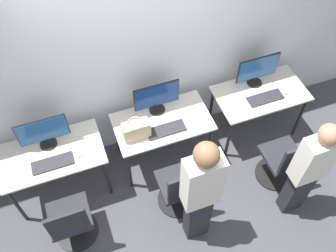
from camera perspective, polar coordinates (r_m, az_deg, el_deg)
name	(u,v)px	position (r m, az deg, el deg)	size (l,w,h in m)	color
ground_plane	(171,176)	(4.80, 0.53, -7.63)	(20.00, 20.00, 0.00)	#3D3D42
wall_back	(148,55)	(4.13, -3.09, 10.74)	(12.00, 0.05, 2.80)	silver
desk_left	(53,158)	(4.34, -17.13, -4.73)	(1.12, 0.63, 0.76)	#BCB7AD
monitor_left	(43,132)	(4.17, -18.48, -0.88)	(0.54, 0.19, 0.43)	black
keyboard_left	(53,163)	(4.18, -17.16, -5.44)	(0.44, 0.16, 0.02)	#262628
mouse_left	(79,154)	(4.17, -13.40, -4.12)	(0.06, 0.09, 0.03)	silver
office_chair_left	(72,223)	(4.24, -14.44, -14.14)	(0.48, 0.48, 0.91)	black
desk_center	(162,126)	(4.40, -0.86, -0.01)	(1.12, 0.63, 0.76)	#BCB7AD
monitor_center	(157,97)	(4.26, -1.75, 4.42)	(0.54, 0.19, 0.43)	black
keyboard_center	(166,130)	(4.24, -0.26, -0.57)	(0.44, 0.16, 0.02)	#262628
mouse_center	(190,120)	(4.32, 3.42, 0.86)	(0.06, 0.09, 0.03)	silver
office_chair_center	(180,189)	(4.29, 1.79, -9.61)	(0.48, 0.48, 0.91)	black
person_center	(201,192)	(3.63, 5.01, -9.98)	(0.36, 0.23, 1.74)	#232328
desk_right	(259,97)	(4.81, 13.76, 4.25)	(1.12, 0.63, 0.76)	#BCB7AD
monitor_right	(258,70)	(4.68, 13.49, 8.34)	(0.54, 0.19, 0.43)	black
keyboard_right	(265,98)	(4.69, 14.59, 4.16)	(0.44, 0.16, 0.02)	#262628
mouse_right	(286,91)	(4.82, 17.59, 5.04)	(0.06, 0.09, 0.03)	silver
office_chair_right	(283,162)	(4.66, 17.15, -5.31)	(0.48, 0.48, 0.91)	black
person_right	(309,169)	(4.13, 20.67, -6.13)	(0.36, 0.21, 1.56)	#232328
handbag	(136,130)	(4.12, -4.86, -0.59)	(0.30, 0.18, 0.25)	tan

